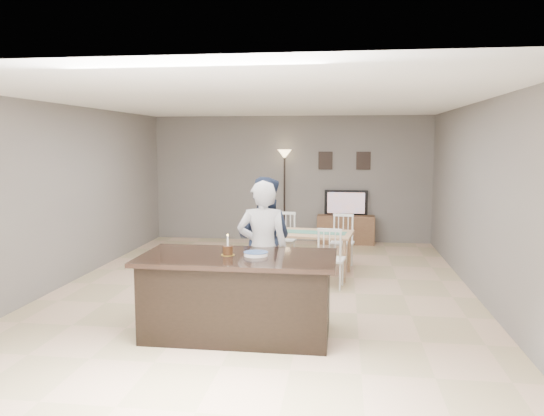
# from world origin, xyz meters

# --- Properties ---
(floor) EXTENTS (8.00, 8.00, 0.00)m
(floor) POSITION_xyz_m (0.00, 0.00, 0.00)
(floor) COLOR tan
(floor) RESTS_ON ground
(room_shell) EXTENTS (8.00, 8.00, 8.00)m
(room_shell) POSITION_xyz_m (0.00, 0.00, 1.68)
(room_shell) COLOR slate
(room_shell) RESTS_ON floor
(kitchen_island) EXTENTS (2.15, 1.10, 0.90)m
(kitchen_island) POSITION_xyz_m (0.00, -1.80, 0.45)
(kitchen_island) COLOR black
(kitchen_island) RESTS_ON floor
(tv_console) EXTENTS (1.20, 0.40, 0.60)m
(tv_console) POSITION_xyz_m (1.20, 3.77, 0.30)
(tv_console) COLOR brown
(tv_console) RESTS_ON floor
(television) EXTENTS (0.91, 0.12, 0.53)m
(television) POSITION_xyz_m (1.20, 3.84, 0.86)
(television) COLOR black
(television) RESTS_ON tv_console
(tv_screen_glow) EXTENTS (0.78, 0.00, 0.78)m
(tv_screen_glow) POSITION_xyz_m (1.20, 3.76, 0.87)
(tv_screen_glow) COLOR orange
(tv_screen_glow) RESTS_ON tv_console
(picture_frames) EXTENTS (1.10, 0.02, 0.38)m
(picture_frames) POSITION_xyz_m (1.15, 3.98, 1.75)
(picture_frames) COLOR black
(picture_frames) RESTS_ON room_shell
(woman) EXTENTS (0.66, 0.48, 1.69)m
(woman) POSITION_xyz_m (0.19, -1.22, 0.84)
(woman) COLOR silver
(woman) RESTS_ON floor
(man) EXTENTS (0.98, 0.86, 1.68)m
(man) POSITION_xyz_m (0.08, -0.45, 0.84)
(man) COLOR #171E32
(man) RESTS_ON floor
(birthday_cake) EXTENTS (0.15, 0.15, 0.23)m
(birthday_cake) POSITION_xyz_m (-0.11, -1.80, 0.96)
(birthday_cake) COLOR gold
(birthday_cake) RESTS_ON kitchen_island
(plate_stack) EXTENTS (0.27, 0.27, 0.04)m
(plate_stack) POSITION_xyz_m (0.20, -1.79, 0.92)
(plate_stack) COLOR white
(plate_stack) RESTS_ON kitchen_island
(dining_table) EXTENTS (1.61, 1.83, 0.91)m
(dining_table) POSITION_xyz_m (0.54, 0.99, 0.58)
(dining_table) COLOR #A17C57
(dining_table) RESTS_ON floor
(floor_lamp) EXTENTS (0.30, 0.30, 1.98)m
(floor_lamp) POSITION_xyz_m (-0.11, 3.79, 1.54)
(floor_lamp) COLOR black
(floor_lamp) RESTS_ON floor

